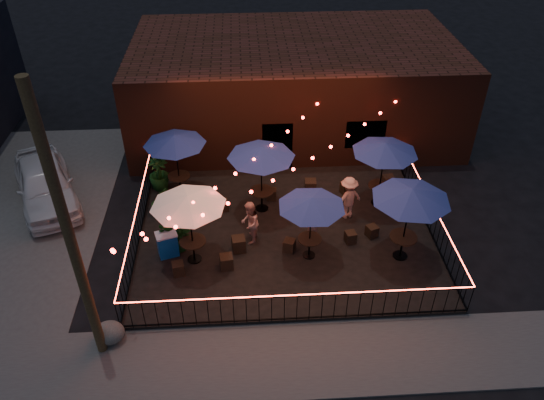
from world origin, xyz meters
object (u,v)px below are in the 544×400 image
at_px(cooler, 167,244).
at_px(cafe_table_3, 261,153).
at_px(cafe_table_4, 412,195).
at_px(boulder, 109,333).
at_px(cafe_table_1, 175,141).
at_px(cafe_table_2, 312,203).
at_px(utility_pole, 70,239).
at_px(cafe_table_5, 385,149).
at_px(cafe_table_0, 188,202).

bearing_deg(cooler, cafe_table_3, 18.40).
height_order(cafe_table_4, boulder, cafe_table_4).
bearing_deg(cafe_table_3, boulder, -128.45).
distance_m(cooler, boulder, 3.59).
bearing_deg(cafe_table_1, cafe_table_2, -40.47).
xyz_separation_m(cafe_table_1, boulder, (-1.42, -6.82, -2.11)).
bearing_deg(cooler, utility_pole, -129.61).
height_order(cafe_table_2, cafe_table_3, cafe_table_3).
xyz_separation_m(cafe_table_5, cooler, (-7.49, -2.39, -1.89)).
distance_m(cafe_table_0, boulder, 4.31).
bearing_deg(cafe_table_5, cafe_table_0, -157.91).
relative_size(cafe_table_3, boulder, 3.02).
bearing_deg(cafe_table_3, cooler, -144.08).
distance_m(cafe_table_1, cafe_table_3, 3.27).
height_order(cooler, boulder, cooler).
distance_m(cafe_table_0, cafe_table_5, 7.16).
bearing_deg(cafe_table_2, cooler, 175.94).
relative_size(cafe_table_1, cafe_table_4, 0.87).
bearing_deg(cafe_table_4, cafe_table_1, 151.63).
bearing_deg(utility_pole, cafe_table_0, 55.02).
xyz_separation_m(utility_pole, boulder, (0.18, 0.30, -3.66)).
bearing_deg(utility_pole, cafe_table_1, 77.34).
bearing_deg(cafe_table_1, cafe_table_4, -28.37).
height_order(cafe_table_3, boulder, cafe_table_3).
distance_m(utility_pole, cafe_table_0, 4.34).
bearing_deg(cafe_table_0, cooler, 161.00).
bearing_deg(boulder, utility_pole, -120.50).
height_order(cafe_table_0, cafe_table_2, cafe_table_0).
distance_m(cafe_table_3, cooler, 4.37).
distance_m(cafe_table_4, boulder, 9.58).
bearing_deg(boulder, cooler, 68.73).
relative_size(utility_pole, cafe_table_2, 2.92).
relative_size(utility_pole, cafe_table_1, 3.14).
height_order(cafe_table_0, cafe_table_5, cafe_table_0).
xyz_separation_m(cafe_table_1, cooler, (-0.13, -3.49, -1.84)).
xyz_separation_m(cafe_table_0, cooler, (-0.86, 0.30, -1.90)).
relative_size(cafe_table_0, cafe_table_2, 1.02).
distance_m(cafe_table_1, cafe_table_4, 8.48).
relative_size(cafe_table_4, cooler, 3.30).
xyz_separation_m(cafe_table_4, cooler, (-7.58, 0.54, -2.01)).
bearing_deg(cafe_table_2, cafe_table_4, -4.04).
xyz_separation_m(utility_pole, cafe_table_4, (9.06, 3.09, -1.39)).
bearing_deg(utility_pole, cafe_table_3, 51.92).
bearing_deg(utility_pole, cafe_table_4, 18.86).
xyz_separation_m(cafe_table_1, cafe_table_5, (7.36, -1.10, 0.05)).
height_order(cafe_table_1, cafe_table_5, cafe_table_5).
bearing_deg(boulder, cafe_table_1, 78.22).
bearing_deg(cafe_table_5, boulder, -146.91).
relative_size(cafe_table_2, cooler, 3.08).
height_order(cafe_table_2, cafe_table_4, cafe_table_4).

